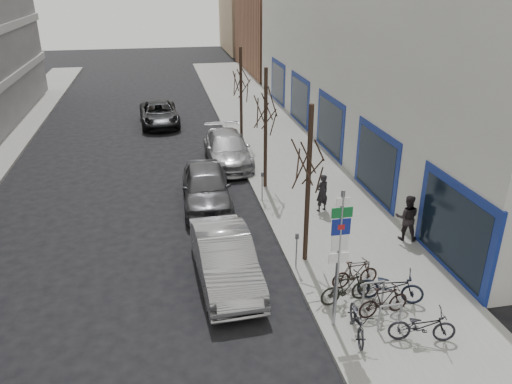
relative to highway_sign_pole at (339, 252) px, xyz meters
name	(u,v)px	position (x,y,z in m)	size (l,w,h in m)	color
ground	(248,340)	(-2.40, 0.01, -2.46)	(120.00, 120.00, 0.00)	black
sidewalk_east	(305,184)	(2.10, 10.01, -2.38)	(5.00, 70.00, 0.15)	slate
commercial_building	(487,51)	(14.60, 16.01, 2.54)	(20.00, 32.00, 10.00)	#B7B7B2
brick_building_far	(304,29)	(10.60, 40.01, 1.54)	(12.00, 14.00, 8.00)	brown
tan_building_far	(275,13)	(11.10, 55.01, 2.04)	(13.00, 12.00, 9.00)	#937A5B
highway_sign_pole	(339,252)	(0.00, 0.00, 0.00)	(0.55, 0.10, 4.20)	gray
bike_rack	(374,291)	(1.40, 0.61, -1.80)	(0.66, 2.26, 0.83)	gray
tree_near	(310,148)	(0.20, 3.51, 1.65)	(1.80, 1.80, 5.50)	black
tree_mid	(266,101)	(0.20, 10.01, 1.65)	(1.80, 1.80, 5.50)	black
tree_far	(241,73)	(0.20, 16.51, 1.65)	(1.80, 1.80, 5.50)	black
meter_front	(297,248)	(-0.25, 3.01, -1.54)	(0.10, 0.08, 1.27)	gray
meter_mid	(262,184)	(-0.25, 8.51, -1.54)	(0.10, 0.08, 1.27)	gray
meter_back	(241,144)	(-0.25, 14.01, -1.54)	(0.10, 0.08, 1.27)	gray
bike_near_left	(358,319)	(0.47, -0.50, -1.80)	(0.51, 1.67, 1.02)	black
bike_near_right	(384,301)	(1.50, 0.14, -1.82)	(0.47, 1.59, 0.97)	black
bike_mid_curb	(391,284)	(1.99, 0.75, -1.72)	(0.58, 1.92, 1.17)	black
bike_mid_inner	(346,288)	(0.68, 0.91, -1.80)	(0.49, 1.66, 1.01)	black
bike_far_curb	(423,323)	(2.04, -1.05, -1.77)	(0.53, 1.77, 1.08)	black
bike_far_inner	(355,273)	(1.24, 1.64, -1.84)	(0.46, 1.54, 0.94)	black
parked_car_front	(225,259)	(-2.60, 2.94, -1.65)	(1.70, 4.89, 1.61)	#98989C
parked_car_mid	(206,187)	(-2.60, 8.81, -1.61)	(1.99, 4.95, 1.69)	#444448
parked_car_back	(227,149)	(-1.00, 13.72, -1.68)	(2.19, 5.39, 1.56)	#949499
lane_car	(159,114)	(-4.34, 21.87, -1.74)	(2.37, 5.15, 1.43)	black
pedestrian_near	(322,193)	(1.92, 7.03, -1.52)	(0.58, 0.38, 1.58)	black
pedestrian_far	(407,217)	(4.18, 4.17, -1.43)	(0.64, 0.44, 1.75)	black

